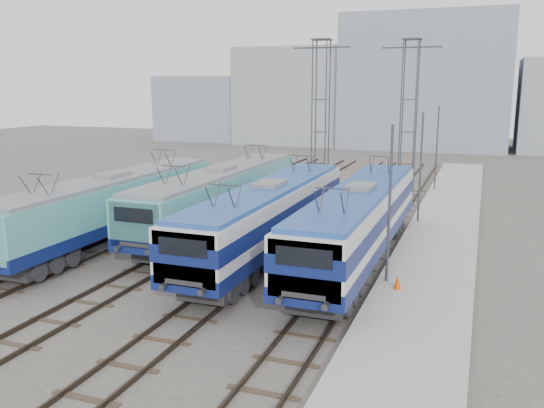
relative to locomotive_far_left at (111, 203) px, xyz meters
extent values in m
plane|color=#514C47|center=(6.75, -3.95, -2.25)|extent=(160.00, 160.00, 0.00)
cube|color=#9E9E99|center=(16.95, 4.05, -2.10)|extent=(4.00, 70.00, 0.30)
cube|color=navy|center=(0.00, 0.22, -0.87)|extent=(2.87, 18.10, 0.60)
cube|color=#53A4A7|center=(0.00, 0.22, 0.34)|extent=(2.82, 18.10, 1.81)
cube|color=slate|center=(0.00, 0.22, 1.34)|extent=(2.59, 17.38, 0.20)
cube|color=#262628|center=(0.00, -5.81, -1.62)|extent=(2.11, 3.62, 0.68)
cube|color=#262628|center=(0.00, 6.26, -1.62)|extent=(2.11, 3.62, 0.68)
cube|color=navy|center=(4.50, 4.52, -0.86)|extent=(2.89, 18.24, 0.61)
cube|color=#53A4A7|center=(4.50, 4.52, 0.36)|extent=(2.84, 18.24, 1.82)
cube|color=#53A4A7|center=(4.50, -4.24, 0.17)|extent=(2.61, 0.71, 2.07)
cube|color=slate|center=(4.50, 4.52, 1.37)|extent=(2.61, 17.51, 0.20)
cube|color=#262628|center=(4.50, -1.56, -1.62)|extent=(2.13, 3.65, 0.68)
cube|color=#262628|center=(4.50, 10.60, -1.62)|extent=(2.13, 3.65, 0.68)
cube|color=navy|center=(9.00, 0.68, -0.88)|extent=(2.83, 17.88, 0.60)
cube|color=silver|center=(9.00, 0.68, 0.31)|extent=(2.78, 17.88, 1.79)
cube|color=navy|center=(9.00, 0.68, 0.26)|extent=(2.82, 17.90, 0.70)
cube|color=silver|center=(9.00, -7.91, 0.13)|extent=(2.56, 0.70, 2.03)
cube|color=#214996|center=(9.00, 0.68, 1.30)|extent=(2.56, 17.17, 0.20)
cube|color=#262628|center=(9.00, -5.28, -1.63)|extent=(2.09, 3.58, 0.67)
cube|color=#262628|center=(9.00, 6.64, -1.63)|extent=(2.09, 3.58, 0.67)
cube|color=navy|center=(13.50, 1.03, -0.86)|extent=(2.89, 18.25, 0.61)
cube|color=silver|center=(13.50, 1.03, 0.36)|extent=(2.84, 18.25, 1.82)
cube|color=navy|center=(13.50, 1.03, 0.31)|extent=(2.88, 18.27, 0.71)
cube|color=silver|center=(13.50, -7.74, 0.18)|extent=(2.61, 0.71, 2.07)
cube|color=#214996|center=(13.50, 1.03, 1.37)|extent=(2.61, 17.52, 0.20)
cube|color=#262628|center=(13.50, -5.05, -1.62)|extent=(2.13, 3.65, 0.68)
cube|color=#262628|center=(13.50, 7.11, -1.62)|extent=(2.13, 3.65, 0.68)
cylinder|color=#3F4247|center=(6.20, 17.50, 3.75)|extent=(0.10, 0.10, 12.00)
cylinder|color=#3F4247|center=(7.30, 17.50, 3.75)|extent=(0.10, 0.10, 12.00)
cylinder|color=#3F4247|center=(6.20, 18.60, 3.75)|extent=(0.10, 0.10, 12.00)
cylinder|color=#3F4247|center=(7.30, 18.60, 3.75)|extent=(0.10, 0.10, 12.00)
cube|color=#3F4247|center=(6.75, 18.05, 9.15)|extent=(4.50, 0.12, 0.12)
cylinder|color=#3F4247|center=(12.70, 19.50, 3.75)|extent=(0.10, 0.10, 12.00)
cylinder|color=#3F4247|center=(13.80, 19.50, 3.75)|extent=(0.10, 0.10, 12.00)
cylinder|color=#3F4247|center=(12.70, 20.60, 3.75)|extent=(0.10, 0.10, 12.00)
cylinder|color=#3F4247|center=(13.80, 20.60, 3.75)|extent=(0.10, 0.10, 12.00)
cube|color=#3F4247|center=(13.25, 20.05, 9.15)|extent=(4.50, 0.12, 0.12)
cylinder|color=#3F4247|center=(15.35, -1.95, 1.25)|extent=(0.12, 0.12, 7.00)
cylinder|color=#3F4247|center=(15.35, 10.05, 1.25)|extent=(0.12, 0.12, 7.00)
cylinder|color=#3F4247|center=(15.35, 22.05, 1.25)|extent=(0.12, 0.12, 7.00)
cone|color=#FC4700|center=(15.93, -2.79, -1.66)|extent=(0.30, 0.30, 0.60)
cube|color=#8C959D|center=(-7.25, 58.05, 4.75)|extent=(18.00, 12.00, 14.00)
cube|color=gray|center=(10.75, 58.05, 6.75)|extent=(22.00, 14.00, 18.00)
cube|color=gray|center=(-23.25, 58.05, 2.75)|extent=(14.00, 10.00, 10.00)
camera|label=1|loc=(18.90, -25.81, 6.30)|focal=38.00mm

